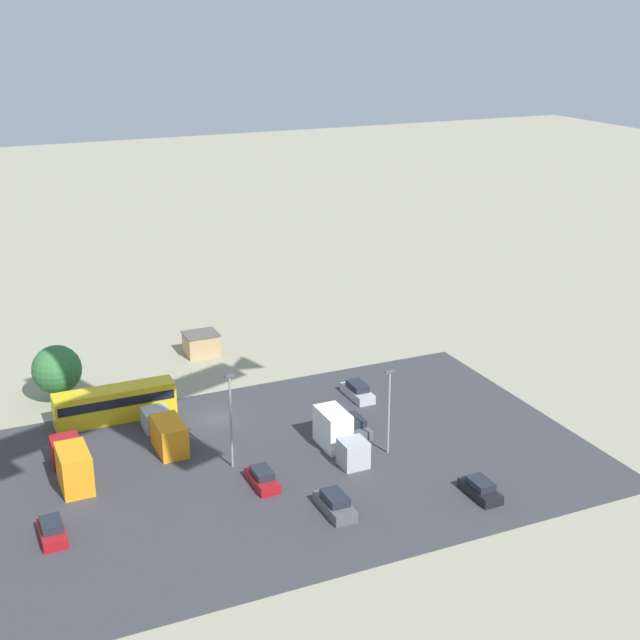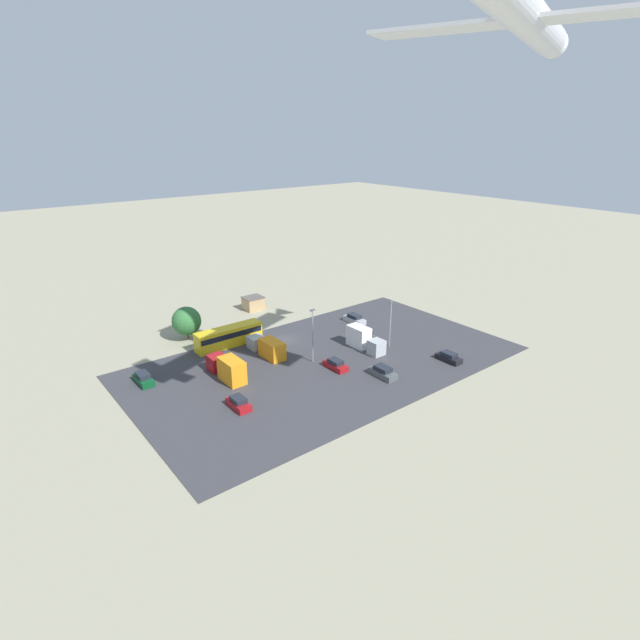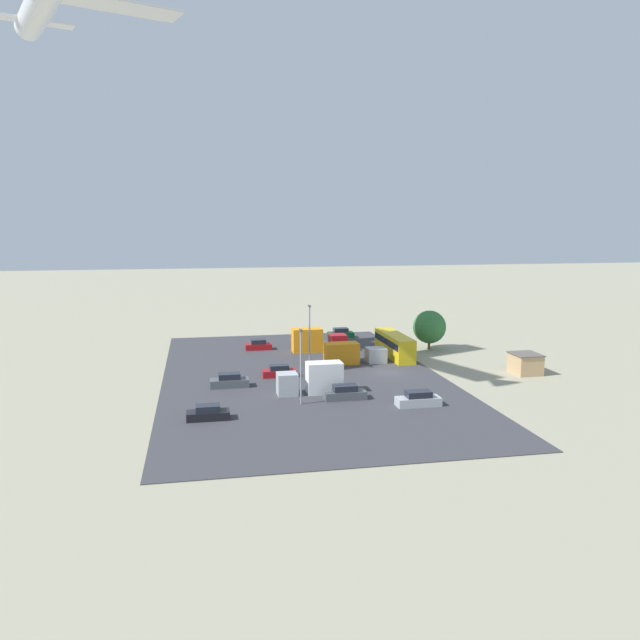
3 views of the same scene
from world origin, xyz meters
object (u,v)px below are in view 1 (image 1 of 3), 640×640
at_px(parked_car_3, 262,479).
at_px(parked_car_6, 335,504).
at_px(bus, 115,403).
at_px(parked_truck_1, 165,431).
at_px(parked_car_1, 354,426).
at_px(parked_car_5, 480,489).
at_px(parked_car_0, 358,391).
at_px(parked_car_4, 52,531).
at_px(parked_truck_2, 339,435).
at_px(parked_truck_0, 72,464).
at_px(shed_building, 201,344).

distance_m(parked_car_3, parked_car_6, 7.53).
distance_m(bus, parked_truck_1, 7.92).
xyz_separation_m(parked_car_1, parked_car_5, (-4.41, 15.03, -0.06)).
distance_m(parked_car_0, parked_car_4, 36.09).
distance_m(parked_car_0, parked_truck_2, 12.28).
bearing_deg(parked_car_4, parked_truck_2, 8.23).
height_order(parked_car_5, parked_truck_1, parked_truck_1).
distance_m(parked_car_3, parked_car_4, 17.72).
bearing_deg(parked_car_4, parked_car_0, 22.56).
xyz_separation_m(parked_car_5, parked_car_6, (12.21, -2.74, 0.08)).
relative_size(bus, parked_car_4, 2.95).
height_order(parked_car_4, parked_truck_1, parked_truck_1).
height_order(parked_car_3, parked_truck_2, parked_truck_2).
xyz_separation_m(bus, parked_truck_2, (-17.32, 15.19, -0.18)).
xyz_separation_m(parked_car_1, parked_car_3, (11.66, 5.82, -0.05)).
distance_m(parked_car_4, parked_truck_2, 26.61).
bearing_deg(parked_truck_1, bus, 113.40).
xyz_separation_m(parked_car_1, parked_truck_0, (26.34, -1.72, 0.95)).
distance_m(parked_car_5, parked_car_6, 12.51).
relative_size(bus, parked_car_6, 2.59).
bearing_deg(parked_car_6, parked_car_3, 120.81).
height_order(parked_car_0, parked_car_4, parked_car_0).
bearing_deg(parked_truck_2, parked_car_5, 121.59).
relative_size(parked_car_5, parked_truck_0, 0.51).
xyz_separation_m(parked_car_6, parked_truck_2, (-4.77, -9.36, 0.95)).
bearing_deg(parked_car_3, parked_car_0, -140.41).
height_order(parked_car_0, parked_car_5, parked_car_0).
distance_m(shed_building, parked_truck_1, 23.07).
xyz_separation_m(shed_building, parked_car_6, (0.50, 38.13, -0.58)).
relative_size(bus, parked_truck_1, 1.38).
height_order(parked_car_6, parked_truck_2, parked_truck_2).
distance_m(parked_car_4, parked_truck_0, 9.03).
bearing_deg(parked_car_4, parked_car_3, 2.96).
relative_size(shed_building, parked_car_3, 0.93).
distance_m(shed_building, parked_car_1, 26.86).
bearing_deg(bus, parked_truck_1, 23.40).
xyz_separation_m(parked_car_3, parked_car_4, (17.70, 0.92, 0.03)).
height_order(parked_car_1, parked_car_4, parked_car_1).
bearing_deg(parked_car_5, parked_truck_2, 121.59).
relative_size(parked_car_3, parked_car_4, 1.06).
xyz_separation_m(parked_truck_0, parked_truck_1, (-9.13, -3.29, -0.28)).
bearing_deg(parked_car_1, parked_car_0, 60.79).
xyz_separation_m(parked_car_0, parked_truck_2, (7.01, 10.04, 0.96)).
bearing_deg(bus, shed_building, 136.14).
bearing_deg(shed_building, parked_truck_1, 64.56).
bearing_deg(parked_truck_0, parked_car_4, -109.64).
height_order(bus, parked_car_4, bus).
bearing_deg(parked_truck_0, parked_car_3, -27.17).
relative_size(shed_building, parked_truck_1, 0.46).
relative_size(shed_building, parked_car_5, 0.93).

